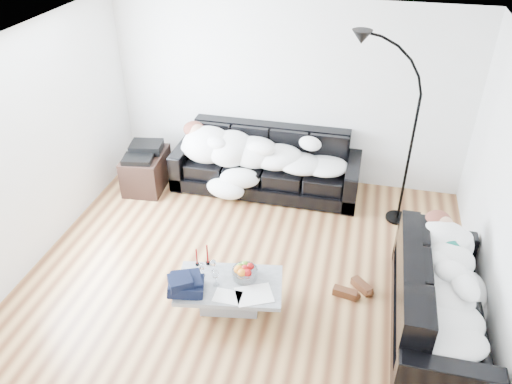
% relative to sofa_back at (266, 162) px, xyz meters
% --- Properties ---
extents(ground, '(5.00, 5.00, 0.00)m').
position_rel_sofa_back_xyz_m(ground, '(0.21, -1.79, -0.43)').
color(ground, brown).
rests_on(ground, ground).
extents(wall_back, '(5.00, 0.02, 2.60)m').
position_rel_sofa_back_xyz_m(wall_back, '(0.21, 0.46, 0.87)').
color(wall_back, silver).
rests_on(wall_back, ground).
extents(wall_left, '(0.02, 4.50, 2.60)m').
position_rel_sofa_back_xyz_m(wall_left, '(-2.29, -1.79, 0.87)').
color(wall_left, silver).
rests_on(wall_left, ground).
extents(wall_right, '(0.02, 4.50, 2.60)m').
position_rel_sofa_back_xyz_m(wall_right, '(2.71, -1.79, 0.87)').
color(wall_right, silver).
rests_on(wall_right, ground).
extents(ceiling, '(5.00, 5.00, 0.00)m').
position_rel_sofa_back_xyz_m(ceiling, '(0.21, -1.79, 2.17)').
color(ceiling, white).
rests_on(ceiling, ground).
extents(sofa_back, '(2.64, 0.91, 0.86)m').
position_rel_sofa_back_xyz_m(sofa_back, '(0.00, 0.00, 0.00)').
color(sofa_back, black).
rests_on(sofa_back, ground).
extents(sofa_right, '(0.87, 2.02, 0.82)m').
position_rel_sofa_back_xyz_m(sofa_right, '(2.25, -2.18, -0.02)').
color(sofa_right, black).
rests_on(sofa_right, ground).
extents(sleeper_back, '(2.23, 0.77, 0.45)m').
position_rel_sofa_back_xyz_m(sleeper_back, '(-0.00, -0.05, 0.21)').
color(sleeper_back, white).
rests_on(sleeper_back, sofa_back).
extents(sleeper_right, '(0.73, 1.73, 0.42)m').
position_rel_sofa_back_xyz_m(sleeper_right, '(2.25, -2.18, 0.20)').
color(sleeper_right, white).
rests_on(sleeper_right, sofa_right).
extents(teal_cushion, '(0.42, 0.38, 0.20)m').
position_rel_sofa_back_xyz_m(teal_cushion, '(2.19, -1.55, 0.29)').
color(teal_cushion, '#0C5849').
rests_on(teal_cushion, sofa_right).
extents(coffee_table, '(1.18, 0.81, 0.32)m').
position_rel_sofa_back_xyz_m(coffee_table, '(0.14, -2.38, -0.27)').
color(coffee_table, '#939699').
rests_on(coffee_table, ground).
extents(fruit_bowl, '(0.32, 0.32, 0.17)m').
position_rel_sofa_back_xyz_m(fruit_bowl, '(0.27, -2.25, -0.03)').
color(fruit_bowl, white).
rests_on(fruit_bowl, coffee_table).
extents(wine_glass_a, '(0.08, 0.08, 0.16)m').
position_rel_sofa_back_xyz_m(wine_glass_a, '(-0.07, -2.25, -0.03)').
color(wine_glass_a, white).
rests_on(wine_glass_a, coffee_table).
extents(wine_glass_b, '(0.08, 0.08, 0.16)m').
position_rel_sofa_back_xyz_m(wine_glass_b, '(-0.17, -2.33, -0.03)').
color(wine_glass_b, white).
rests_on(wine_glass_b, coffee_table).
extents(wine_glass_c, '(0.08, 0.08, 0.18)m').
position_rel_sofa_back_xyz_m(wine_glass_c, '(0.01, -2.43, -0.02)').
color(wine_glass_c, white).
rests_on(wine_glass_c, coffee_table).
extents(candle_left, '(0.05, 0.05, 0.22)m').
position_rel_sofa_back_xyz_m(candle_left, '(-0.28, -2.19, -0.00)').
color(candle_left, maroon).
rests_on(candle_left, coffee_table).
extents(candle_right, '(0.05, 0.05, 0.26)m').
position_rel_sofa_back_xyz_m(candle_right, '(-0.17, -2.14, 0.02)').
color(candle_right, maroon).
rests_on(candle_right, coffee_table).
extents(newspaper_a, '(0.45, 0.41, 0.01)m').
position_rel_sofa_back_xyz_m(newspaper_a, '(0.43, -2.48, -0.11)').
color(newspaper_a, silver).
rests_on(newspaper_a, coffee_table).
extents(newspaper_b, '(0.28, 0.20, 0.01)m').
position_rel_sofa_back_xyz_m(newspaper_b, '(0.17, -2.57, -0.11)').
color(newspaper_b, silver).
rests_on(newspaper_b, coffee_table).
extents(navy_jacket, '(0.48, 0.45, 0.19)m').
position_rel_sofa_back_xyz_m(navy_jacket, '(-0.29, -2.61, 0.06)').
color(navy_jacket, black).
rests_on(navy_jacket, coffee_table).
extents(shoes, '(0.54, 0.47, 0.10)m').
position_rel_sofa_back_xyz_m(shoes, '(1.40, -1.88, -0.38)').
color(shoes, '#472311').
rests_on(shoes, ground).
extents(av_cabinet, '(0.59, 0.81, 0.53)m').
position_rel_sofa_back_xyz_m(av_cabinet, '(-1.70, -0.36, -0.17)').
color(av_cabinet, black).
rests_on(av_cabinet, ground).
extents(stereo, '(0.49, 0.41, 0.13)m').
position_rel_sofa_back_xyz_m(stereo, '(-1.70, -0.36, 0.16)').
color(stereo, black).
rests_on(stereo, av_cabinet).
extents(floor_lamp, '(0.84, 0.52, 2.15)m').
position_rel_sofa_back_xyz_m(floor_lamp, '(1.88, -0.34, 0.65)').
color(floor_lamp, black).
rests_on(floor_lamp, ground).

